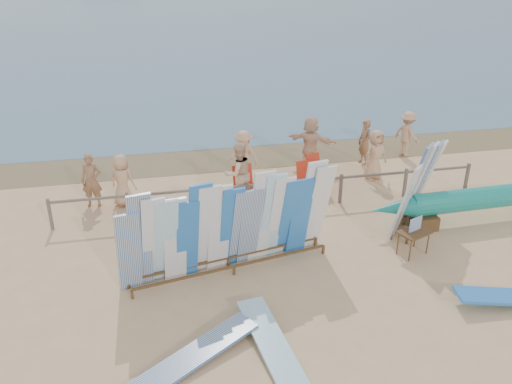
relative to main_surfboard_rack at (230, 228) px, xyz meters
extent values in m
plane|color=#DCB07F|center=(1.65, -0.17, -1.13)|extent=(160.00, 160.00, 0.00)
cube|color=olive|center=(1.65, 7.03, -1.13)|extent=(40.00, 2.60, 0.01)
cube|color=#6A5C50|center=(1.65, 2.83, -0.33)|extent=(12.00, 0.06, 0.06)
cube|color=#6A5C50|center=(-4.35, 2.83, -0.68)|extent=(0.08, 0.08, 0.90)
cube|color=#6A5C50|center=(-2.35, 2.83, -0.68)|extent=(0.08, 0.08, 0.90)
cube|color=#6A5C50|center=(-0.35, 2.83, -0.68)|extent=(0.08, 0.08, 0.90)
cube|color=#6A5C50|center=(1.65, 2.83, -0.68)|extent=(0.08, 0.08, 0.90)
cube|color=#6A5C50|center=(3.65, 2.83, -0.68)|extent=(0.08, 0.08, 0.90)
cube|color=#6A5C50|center=(5.65, 2.83, -0.68)|extent=(0.08, 0.08, 0.90)
cube|color=#6A5C50|center=(7.65, 2.83, -0.68)|extent=(0.08, 0.08, 0.90)
cube|color=brown|center=(0.03, -0.20, -0.91)|extent=(4.60, 0.98, 0.05)
cube|color=brown|center=(-0.05, 0.19, -0.91)|extent=(4.60, 0.98, 0.05)
cube|color=silver|center=(-2.24, -0.45, -0.10)|extent=(0.59, 0.61, 2.07)
cube|color=silver|center=(-1.98, -0.40, 0.11)|extent=(0.61, 0.71, 2.48)
cube|color=white|center=(-1.71, -0.34, 0.04)|extent=(0.63, 0.84, 2.35)
cube|color=#91CBE8|center=(-1.45, -0.29, 0.00)|extent=(0.63, 0.82, 2.26)
cube|color=white|center=(-1.25, -0.25, -0.03)|extent=(0.59, 0.60, 2.21)
cube|color=blue|center=(-0.99, -0.20, -0.08)|extent=(0.60, 0.66, 2.10)
cube|color=blue|center=(-0.72, -0.15, 0.12)|extent=(0.63, 0.83, 2.50)
cube|color=white|center=(-0.53, -0.11, 0.07)|extent=(0.63, 0.81, 2.40)
cube|color=white|center=(-0.26, -0.05, 0.04)|extent=(0.60, 0.68, 2.34)
cube|color=blue|center=(0.00, 0.00, -0.02)|extent=(0.62, 0.74, 2.23)
cube|color=silver|center=(0.27, 0.05, -0.07)|extent=(0.62, 0.75, 2.13)
cube|color=silver|center=(0.46, 0.09, -0.11)|extent=(0.60, 0.69, 2.05)
cube|color=white|center=(0.73, 0.15, 0.11)|extent=(0.60, 0.66, 2.49)
cube|color=#91CBE8|center=(0.99, 0.20, 0.06)|extent=(0.61, 0.71, 2.38)
cube|color=white|center=(1.18, 0.24, 0.00)|extent=(0.62, 0.77, 2.27)
cube|color=blue|center=(1.45, 0.29, -0.04)|extent=(0.62, 0.77, 2.17)
cube|color=blue|center=(1.72, 0.35, -0.07)|extent=(0.59, 0.60, 2.12)
cube|color=white|center=(1.98, 0.40, 0.13)|extent=(0.60, 0.69, 2.53)
cube|color=white|center=(2.17, 0.44, 0.07)|extent=(0.64, 0.85, 2.39)
cube|color=brown|center=(5.19, 0.93, -0.90)|extent=(1.35, 1.34, 0.06)
cube|color=brown|center=(4.91, 1.22, -0.90)|extent=(1.35, 1.34, 0.06)
cube|color=white|center=(4.43, 0.47, -0.07)|extent=(0.75, 0.75, 2.12)
cube|color=silver|center=(4.75, 0.78, 0.14)|extent=(0.85, 0.85, 2.53)
cube|color=white|center=(5.06, 1.09, 0.08)|extent=(0.86, 0.86, 2.43)
cube|color=silver|center=(5.37, 1.39, 0.03)|extent=(0.87, 0.87, 2.33)
cube|color=white|center=(5.63, 1.65, -0.02)|extent=(0.88, 0.88, 2.23)
cube|color=brown|center=(5.38, 1.00, -0.94)|extent=(0.55, 0.65, 0.38)
cylinder|color=teal|center=(7.28, 1.06, -0.46)|extent=(4.66, 0.77, 0.63)
cone|color=teal|center=(4.43, 0.97, -0.46)|extent=(1.28, 0.63, 0.59)
cube|color=brown|center=(4.45, -0.17, -0.53)|extent=(0.90, 0.78, 0.04)
cube|color=white|center=(4.45, -0.17, -0.31)|extent=(0.38, 0.18, 0.36)
cube|color=#91CBE8|center=(0.34, -2.82, -1.13)|extent=(0.94, 2.75, 0.25)
cube|color=silver|center=(-1.13, -2.79, -1.13)|extent=(2.60, 1.88, 0.24)
cube|color=#B82A13|center=(1.03, 3.68, -0.78)|extent=(0.70, 0.66, 0.05)
cube|color=#B82A13|center=(0.98, 3.94, -0.48)|extent=(0.62, 0.30, 0.60)
cube|color=#B82A13|center=(2.96, 3.72, -0.80)|extent=(0.64, 0.60, 0.05)
cube|color=#B82A13|center=(2.93, 3.97, -0.50)|extent=(0.59, 0.25, 0.57)
cube|color=#B82A13|center=(3.26, 3.85, -0.59)|extent=(0.59, 0.82, 0.54)
cube|color=#B82A13|center=(3.20, 4.14, -0.24)|extent=(0.47, 0.25, 0.34)
imported|color=#8C6042|center=(5.41, 5.48, -0.36)|extent=(0.42, 0.62, 1.55)
imported|color=tan|center=(5.29, 4.28, -0.32)|extent=(0.87, 0.59, 1.62)
imported|color=tan|center=(7.15, 5.90, -0.33)|extent=(0.82, 1.12, 1.60)
imported|color=#8C6042|center=(-3.34, 4.04, -0.34)|extent=(0.62, 0.41, 1.59)
imported|color=tan|center=(-2.49, 3.94, -0.36)|extent=(0.84, 0.67, 1.55)
imported|color=tan|center=(1.21, 4.98, -0.31)|extent=(1.11, 0.99, 1.64)
imported|color=beige|center=(0.78, 3.46, -0.22)|extent=(0.97, 0.65, 1.83)
imported|color=beige|center=(3.55, 5.54, -0.24)|extent=(1.66, 1.37, 1.77)
camera|label=1|loc=(-1.55, -10.51, 5.99)|focal=38.00mm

